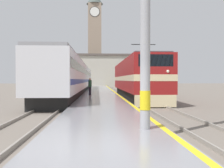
# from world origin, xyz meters

# --- Properties ---
(ground_plane) EXTENTS (200.00, 200.00, 0.00)m
(ground_plane) POSITION_xyz_m (0.00, 30.00, 0.00)
(ground_plane) COLOR #70665B
(platform) EXTENTS (3.91, 140.00, 0.36)m
(platform) POSITION_xyz_m (0.00, 25.00, 0.18)
(platform) COLOR gray
(platform) RESTS_ON ground
(rail_track_near) EXTENTS (2.83, 140.00, 0.16)m
(rail_track_near) POSITION_xyz_m (3.51, 25.00, 0.03)
(rail_track_near) COLOR #70665B
(rail_track_near) RESTS_ON ground
(rail_track_far) EXTENTS (2.84, 140.00, 0.16)m
(rail_track_far) POSITION_xyz_m (-3.28, 25.00, 0.03)
(rail_track_far) COLOR #70665B
(rail_track_far) RESTS_ON ground
(locomotive_train) EXTENTS (2.92, 19.07, 4.86)m
(locomotive_train) POSITION_xyz_m (3.51, 20.29, 1.99)
(locomotive_train) COLOR black
(locomotive_train) RESTS_ON ground
(passenger_train) EXTENTS (2.92, 43.62, 3.96)m
(passenger_train) POSITION_xyz_m (-3.28, 30.12, 2.13)
(passenger_train) COLOR black
(passenger_train) RESTS_ON ground
(person_on_platform) EXTENTS (0.34, 0.34, 1.72)m
(person_on_platform) POSITION_xyz_m (-1.08, 20.32, 1.26)
(person_on_platform) COLOR #23232D
(person_on_platform) RESTS_ON platform
(clock_tower) EXTENTS (4.97, 4.97, 28.51)m
(clock_tower) POSITION_xyz_m (-1.23, 74.14, 15.10)
(clock_tower) COLOR gray
(clock_tower) RESTS_ON ground
(station_building) EXTENTS (28.02, 9.37, 8.52)m
(station_building) POSITION_xyz_m (-2.82, 64.62, 4.28)
(station_building) COLOR #B7B2A3
(station_building) RESTS_ON ground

